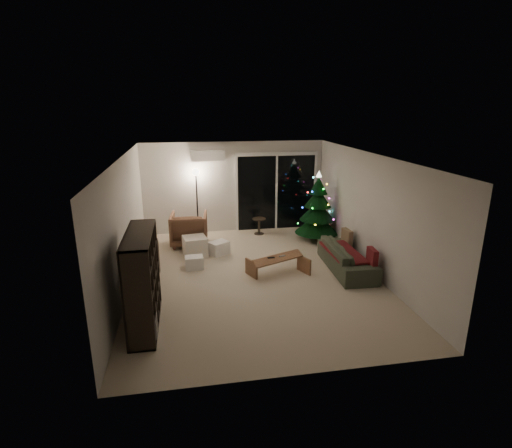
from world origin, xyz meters
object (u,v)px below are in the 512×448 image
(armchair, at_px, (189,229))
(sofa, at_px, (347,257))
(media_cabinet, at_px, (142,266))
(christmas_tree, at_px, (318,206))
(coffee_table, at_px, (278,266))
(bookshelf, at_px, (130,281))

(armchair, relative_size, sofa, 0.48)
(media_cabinet, height_order, sofa, media_cabinet)
(armchair, height_order, christmas_tree, christmas_tree)
(coffee_table, xyz_separation_m, christmas_tree, (1.51, 2.01, 0.73))
(media_cabinet, xyz_separation_m, christmas_tree, (4.28, 2.01, 0.54))
(bookshelf, relative_size, coffee_table, 1.31)
(media_cabinet, distance_m, sofa, 4.30)
(media_cabinet, height_order, christmas_tree, christmas_tree)
(bookshelf, xyz_separation_m, sofa, (4.30, 1.58, -0.50))
(armchair, bearing_deg, coffee_table, 134.02)
(media_cabinet, xyz_separation_m, coffee_table, (2.77, -0.01, -0.19))
(media_cabinet, xyz_separation_m, sofa, (4.30, -0.01, -0.10))
(media_cabinet, bearing_deg, coffee_table, 7.55)
(christmas_tree, bearing_deg, sofa, -89.40)
(media_cabinet, height_order, armchair, armchair)
(media_cabinet, height_order, coffee_table, media_cabinet)
(media_cabinet, distance_m, christmas_tree, 4.76)
(bookshelf, xyz_separation_m, christmas_tree, (4.28, 3.60, 0.14))
(armchair, height_order, coffee_table, armchair)
(christmas_tree, bearing_deg, bookshelf, -139.92)
(media_cabinet, relative_size, sofa, 0.63)
(armchair, xyz_separation_m, christmas_tree, (3.32, -0.21, 0.50))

